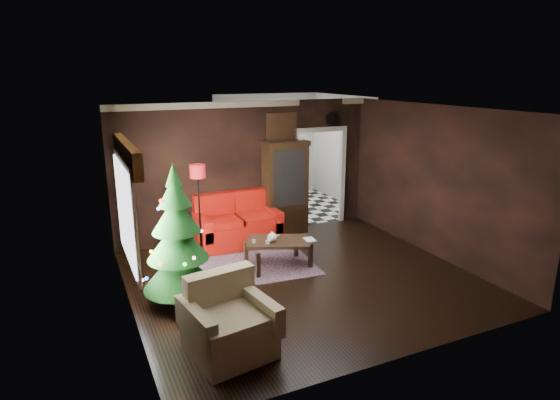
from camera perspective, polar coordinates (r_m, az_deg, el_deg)
name	(u,v)px	position (r m, az deg, el deg)	size (l,w,h in m)	color
floor	(302,279)	(7.95, 2.76, -9.60)	(5.50, 5.50, 0.00)	black
ceiling	(305,110)	(7.23, 3.05, 10.97)	(5.50, 5.50, 0.00)	white
wall_back	(248,170)	(9.69, -3.98, 3.70)	(5.50, 5.50, 0.00)	black
wall_front	(406,251)	(5.49, 15.16, -6.01)	(5.50, 5.50, 0.00)	black
wall_left	(125,221)	(6.69, -18.46, -2.40)	(5.50, 5.50, 0.00)	black
wall_right	(436,182)	(9.05, 18.54, 2.09)	(5.50, 5.50, 0.00)	black
doorway	(319,179)	(10.47, 4.78, 2.61)	(1.10, 0.10, 2.10)	silver
left_window	(126,213)	(6.87, -18.37, -1.50)	(0.05, 1.60, 1.40)	white
valance	(126,154)	(6.70, -18.28, 5.31)	(0.12, 2.10, 0.35)	brown
kitchen_floor	(289,207)	(12.02, 1.15, -0.84)	(3.00, 3.00, 0.00)	white
kitchen_window	(267,134)	(12.97, -1.64, 8.03)	(0.70, 0.06, 0.70)	white
rug	(258,266)	(8.40, -2.71, -8.12)	(2.00, 1.45, 0.01)	#301E2A
loveseat	(238,220)	(9.37, -5.18, -2.42)	(1.70, 0.90, 1.00)	maroon
curio_cabinet	(285,190)	(9.87, 0.61, 1.27)	(0.90, 0.45, 1.90)	black
floor_lamp	(200,213)	(8.77, -9.81, -1.58)	(0.31, 0.31, 1.83)	black
christmas_tree	(177,237)	(6.93, -12.48, -4.40)	(1.07, 1.07, 2.04)	black
armchair	(229,319)	(5.86, -6.26, -14.30)	(0.97, 0.97, 0.99)	#D2BE81
coffee_table	(278,253)	(8.31, -0.24, -6.51)	(1.09, 0.65, 0.49)	black
teapot	(272,237)	(8.11, -0.97, -4.57)	(0.19, 0.19, 0.18)	white
cup_a	(254,241)	(8.11, -3.22, -5.05)	(0.06, 0.06, 0.05)	beige
cup_b	(268,242)	(8.05, -1.51, -5.15)	(0.07, 0.07, 0.06)	white
book	(305,234)	(8.16, 3.08, -4.20)	(0.18, 0.02, 0.24)	tan
wall_clock	(331,119)	(10.35, 6.30, 9.88)	(0.32, 0.32, 0.06)	silver
painting	(281,127)	(9.80, 0.17, 8.90)	(0.62, 0.05, 0.52)	tan
kitchen_counter	(271,180)	(12.96, -1.16, 2.41)	(1.80, 0.60, 0.90)	beige
kitchen_table	(284,197)	(11.53, 0.47, 0.40)	(0.70, 0.70, 0.75)	#593219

